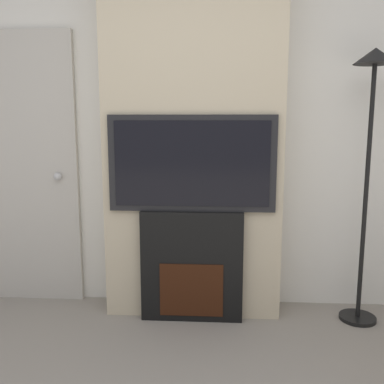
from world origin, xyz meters
The scene contains 6 objects.
wall_back centered at (0.00, 2.03, 1.35)m, with size 6.00×0.06×2.70m.
chimney_breast centered at (0.00, 1.85, 1.35)m, with size 1.22×0.30×2.70m.
fireplace centered at (0.00, 1.70, 0.38)m, with size 0.70×0.15×0.77m.
television centered at (0.00, 1.70, 1.09)m, with size 1.11×0.07×0.64m.
floor_lamp centered at (1.16, 1.74, 1.38)m, with size 0.27×0.27×1.83m.
entry_door centered at (-1.33, 1.97, 1.01)m, with size 0.93×0.09×2.01m.
Camera 1 is at (0.17, -1.13, 1.38)m, focal length 40.00 mm.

